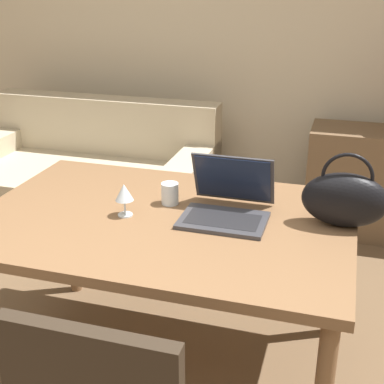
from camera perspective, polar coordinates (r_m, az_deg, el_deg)
name	(u,v)px	position (r m, az deg, el deg)	size (l,w,h in m)	color
wall_back	(259,19)	(3.91, 7.11, 17.82)	(10.00, 0.06, 2.70)	beige
dining_table	(163,233)	(2.18, -3.10, -4.35)	(1.50, 1.02, 0.74)	brown
couch	(88,184)	(3.81, -10.99, 0.89)	(1.70, 0.94, 0.82)	#C1B293
laptop	(228,200)	(2.14, 3.86, -0.88)	(0.34, 0.33, 0.23)	#38383D
drinking_glass	(170,194)	(2.24, -2.37, -0.16)	(0.07, 0.07, 0.09)	silver
wine_glass	(124,194)	(2.13, -7.25, -0.16)	(0.07, 0.07, 0.14)	silver
handbag	(345,199)	(2.10, 15.99, -0.71)	(0.32, 0.14, 0.30)	black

